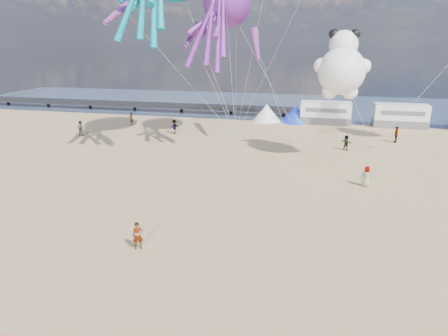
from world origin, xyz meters
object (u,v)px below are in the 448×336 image
(beachgoer_4, at_px, (346,143))
(beachgoer_0, at_px, (367,176))
(sandbag_c, at_px, (373,147))
(motorhome_0, at_px, (325,113))
(beachgoer_1, at_px, (81,128))
(sandbag_e, at_px, (236,137))
(windsock_left, at_px, (123,9))
(sandbag_b, at_px, (300,139))
(kite_panda, at_px, (342,71))
(windsock_right, at_px, (191,37))
(beachgoer_5, at_px, (131,119))
(kite_octopus_purple, at_px, (227,4))
(beachgoer_2, at_px, (174,127))
(sandbag_a, at_px, (239,141))
(beachgoer_3, at_px, (396,135))
(windsock_mid, at_px, (256,45))
(tent_white, at_px, (267,113))
(tent_blue, at_px, (295,114))
(standing_person, at_px, (138,236))
(sandbag_d, at_px, (290,141))
(motorhome_1, at_px, (400,116))

(beachgoer_4, bearing_deg, beachgoer_0, 136.56)
(sandbag_c, bearing_deg, beachgoer_4, -155.53)
(motorhome_0, xyz_separation_m, beachgoer_1, (-28.35, -14.07, -0.60))
(sandbag_e, distance_m, windsock_left, 18.55)
(sandbag_b, height_order, kite_panda, kite_panda)
(kite_panda, height_order, windsock_right, windsock_right)
(windsock_right, bearing_deg, beachgoer_5, 154.85)
(kite_octopus_purple, bearing_deg, beachgoer_2, -172.39)
(sandbag_a, height_order, sandbag_b, same)
(motorhome_0, xyz_separation_m, beachgoer_2, (-17.88, -10.43, -0.65))
(beachgoer_2, xyz_separation_m, kite_panda, (18.63, -7.83, 7.45))
(beachgoer_5, bearing_deg, windsock_left, 34.89)
(motorhome_0, height_order, beachgoer_2, motorhome_0)
(sandbag_c, relative_size, windsock_left, 0.06)
(beachgoer_1, relative_size, beachgoer_2, 1.06)
(beachgoer_0, relative_size, sandbag_c, 3.31)
(beachgoer_1, bearing_deg, beachgoer_3, -166.94)
(kite_panda, relative_size, windsock_mid, 1.08)
(sandbag_a, bearing_deg, sandbag_c, 2.27)
(beachgoer_5, bearing_deg, motorhome_0, 113.48)
(beachgoer_4, distance_m, kite_panda, 8.96)
(tent_white, bearing_deg, tent_blue, 0.00)
(standing_person, bearing_deg, sandbag_e, 63.95)
(beachgoer_0, bearing_deg, beachgoer_2, -34.93)
(sandbag_a, bearing_deg, beachgoer_1, -176.24)
(sandbag_d, xyz_separation_m, kite_octopus_purple, (-7.13, -0.53, 14.35))
(sandbag_d, xyz_separation_m, kite_panda, (4.56, -6.67, 8.19))
(beachgoer_4, height_order, sandbag_b, beachgoer_4)
(beachgoer_4, height_order, windsock_mid, windsock_mid)
(beachgoer_3, distance_m, windsock_right, 25.02)
(standing_person, distance_m, kite_octopus_purple, 28.90)
(sandbag_b, relative_size, windsock_right, 0.10)
(beachgoer_0, relative_size, beachgoer_2, 0.98)
(sandbag_d, relative_size, windsock_right, 0.10)
(beachgoer_2, bearing_deg, tent_white, -178.88)
(beachgoer_0, relative_size, beachgoer_1, 0.92)
(motorhome_1, relative_size, standing_person, 4.24)
(beachgoer_1, relative_size, kite_panda, 0.26)
(motorhome_1, height_order, windsock_right, windsock_right)
(tent_blue, xyz_separation_m, standing_person, (-6.07, -37.57, -0.42))
(beachgoer_2, relative_size, kite_octopus_purple, 0.15)
(tent_white, distance_m, sandbag_e, 11.00)
(beachgoer_3, xyz_separation_m, sandbag_a, (-16.97, -3.92, -0.78))
(windsock_mid, xyz_separation_m, windsock_right, (-7.16, 0.32, 0.83))
(beachgoer_1, height_order, sandbag_b, beachgoer_1)
(motorhome_0, xyz_separation_m, windsock_left, (-18.62, -20.32, 12.06))
(beachgoer_2, bearing_deg, sandbag_d, 129.85)
(windsock_mid, bearing_deg, beachgoer_1, 171.06)
(standing_person, distance_m, windsock_right, 28.03)
(standing_person, xyz_separation_m, sandbag_b, (7.28, 27.31, -0.67))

